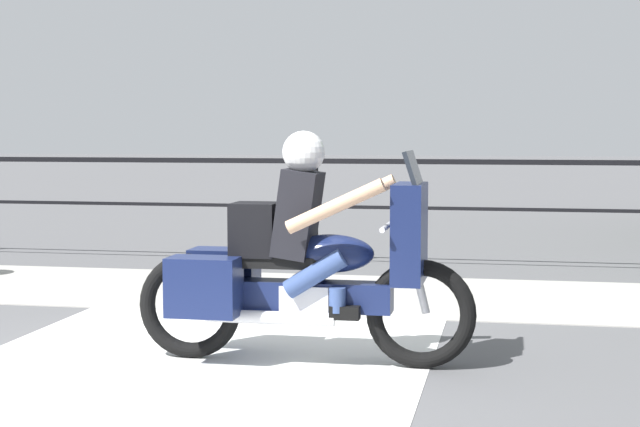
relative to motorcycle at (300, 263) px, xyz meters
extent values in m
plane|color=#565659|center=(-0.87, -0.50, -0.70)|extent=(120.00, 120.00, 0.00)
cube|color=#A8A59E|center=(-0.87, 2.90, -0.69)|extent=(44.00, 2.40, 0.01)
cube|color=silver|center=(-0.70, -0.70, -0.69)|extent=(3.19, 6.00, 0.01)
cube|color=black|center=(-0.87, 4.94, 0.55)|extent=(36.00, 0.04, 0.06)
cube|color=black|center=(-0.87, 4.94, 0.00)|extent=(36.00, 0.03, 0.04)
cylinder|color=black|center=(-0.87, 4.94, -0.06)|extent=(0.05, 0.05, 1.27)
torus|color=black|center=(0.83, 0.00, -0.32)|extent=(0.74, 0.11, 0.74)
torus|color=black|center=(-0.79, 0.00, -0.32)|extent=(0.74, 0.11, 0.74)
cube|color=#141E47|center=(0.02, 0.00, -0.22)|extent=(1.23, 0.22, 0.20)
cube|color=silver|center=(0.05, 0.00, -0.27)|extent=(0.34, 0.26, 0.26)
ellipsoid|color=#141E47|center=(0.21, 0.00, 0.07)|extent=(0.60, 0.30, 0.26)
cube|color=black|center=(-0.14, 0.00, 0.01)|extent=(0.71, 0.28, 0.08)
cube|color=#141E47|center=(0.75, 0.00, 0.22)|extent=(0.20, 0.54, 0.66)
cube|color=#1E232B|center=(0.77, 0.00, 0.65)|extent=(0.10, 0.46, 0.24)
cylinder|color=silver|center=(0.61, 0.00, 0.27)|extent=(0.04, 0.70, 0.04)
cylinder|color=silver|center=(-0.18, -0.16, -0.35)|extent=(0.89, 0.09, 0.09)
cube|color=#141E47|center=(-0.61, -0.24, -0.15)|extent=(0.48, 0.28, 0.40)
cube|color=#141E47|center=(-0.61, 0.24, -0.15)|extent=(0.48, 0.28, 0.40)
cylinder|color=silver|center=(0.80, 0.00, -0.05)|extent=(0.19, 0.06, 0.54)
cube|color=black|center=(-0.01, 0.00, 0.34)|extent=(0.32, 0.36, 0.62)
sphere|color=tan|center=(0.03, 0.00, 0.74)|extent=(0.23, 0.23, 0.23)
sphere|color=silver|center=(0.03, 0.00, 0.76)|extent=(0.29, 0.29, 0.29)
cylinder|color=#33477A|center=(0.14, -0.15, -0.05)|extent=(0.44, 0.13, 0.34)
cylinder|color=#33477A|center=(0.29, -0.15, -0.22)|extent=(0.11, 0.11, 0.17)
cube|color=black|center=(0.34, -0.15, -0.30)|extent=(0.20, 0.10, 0.09)
cylinder|color=#33477A|center=(0.14, 0.15, -0.05)|extent=(0.44, 0.13, 0.34)
cylinder|color=#33477A|center=(0.29, 0.15, -0.22)|extent=(0.11, 0.11, 0.17)
cube|color=black|center=(0.34, 0.15, -0.30)|extent=(0.20, 0.10, 0.09)
cylinder|color=tan|center=(0.30, -0.30, 0.41)|extent=(0.66, 0.09, 0.37)
cylinder|color=tan|center=(0.30, 0.30, 0.41)|extent=(0.66, 0.09, 0.37)
cube|color=black|center=(-0.31, 0.00, 0.22)|extent=(0.31, 0.31, 0.37)
camera|label=1|loc=(1.40, -6.49, 0.89)|focal=55.00mm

